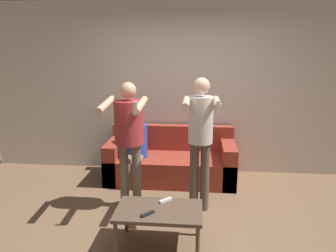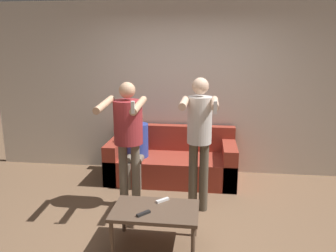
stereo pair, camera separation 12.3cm
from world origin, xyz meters
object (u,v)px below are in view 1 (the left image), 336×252
Objects in this scene: person_standing_left at (129,130)px; remote_near at (148,214)px; person_seated at (136,144)px; coffee_table at (159,213)px; remote_far at (166,200)px; person_standing_right at (201,131)px; couch at (171,162)px.

remote_near is (0.37, -0.94, -0.59)m from person_standing_left.
person_seated is 1.71m from coffee_table.
person_standing_left reaches higher than remote_far.
person_standing_right reaches higher than person_standing_left.
remote_near is 0.34m from remote_far.
person_seated is 8.23× the size of remote_far.
couch is 2.22× the size of coffee_table.
coffee_table is at bearing 52.80° from remote_near.
person_standing_right is (0.43, -0.98, 0.76)m from couch.
person_seated is at bearing 139.73° from person_standing_right.
person_standing_right is 1.91× the size of coffee_table.
person_standing_right is 1.22m from remote_near.
couch reaches higher than remote_far.
person_standing_left is at bearing -113.95° from couch.
coffee_table is 0.19m from remote_far.
remote_near is (-0.06, -1.91, 0.15)m from couch.
person_seated is at bearing 95.82° from person_standing_left.
person_seated is (-0.08, 0.80, -0.42)m from person_standing_left.
remote_near is 1.01× the size of remote_far.
remote_far is (0.14, 0.30, 0.00)m from remote_near.
coffee_table is at bearing -104.89° from remote_far.
couch is at bearing 92.82° from remote_far.
person_seated is 1.80m from remote_near.
person_standing_left is 0.90m from person_seated.
couch is at bearing 18.83° from person_seated.
couch is 1.79m from coffee_table.
person_standing_right is 1.31m from person_seated.
person_seated reaches higher than remote_near.
person_standing_right is at bearing -0.24° from person_standing_left.
person_seated is at bearing 108.75° from coffee_table.
remote_far is (0.08, -1.60, 0.15)m from couch.
person_standing_left reaches higher than couch.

